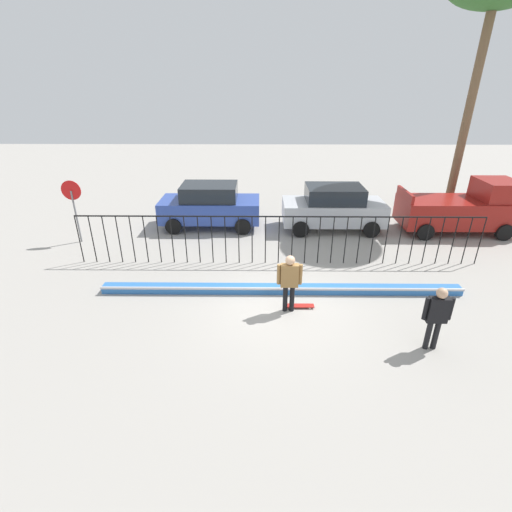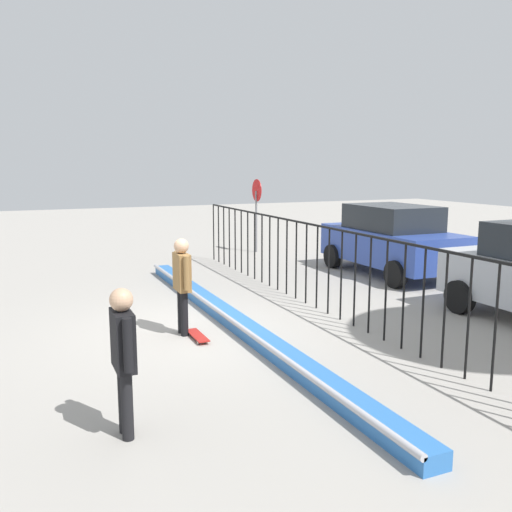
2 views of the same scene
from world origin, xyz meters
name	(u,v)px [view 1 (image 1 of 2)]	position (x,y,z in m)	size (l,w,h in m)	color
ground_plane	(282,306)	(0.00, 0.00, 0.00)	(60.00, 60.00, 0.00)	#9E9991
bowl_coping_ledge	(281,289)	(0.00, 0.78, 0.12)	(11.00, 0.40, 0.27)	#2D6BB7
perimeter_fence	(279,235)	(0.00, 2.85, 1.09)	(14.04, 0.04, 1.76)	black
skateboarder	(289,279)	(0.15, -0.22, 1.03)	(0.69, 0.26, 1.72)	black
skateboard	(300,306)	(0.50, -0.06, 0.06)	(0.80, 0.20, 0.07)	#A51E19
camera_operator	(437,313)	(3.49, -1.82, 1.01)	(0.68, 0.25, 1.68)	black
parked_car_blue	(210,205)	(-2.85, 6.53, 0.97)	(4.30, 2.12, 1.90)	#2D479E
parked_car_silver	(333,208)	(2.49, 6.26, 0.97)	(4.30, 2.12, 1.90)	#B7BABF
pickup_truck	(463,208)	(7.90, 6.00, 1.04)	(4.70, 2.12, 2.24)	maroon
stop_sign	(74,203)	(-7.89, 4.72, 1.62)	(0.76, 0.07, 2.50)	slate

